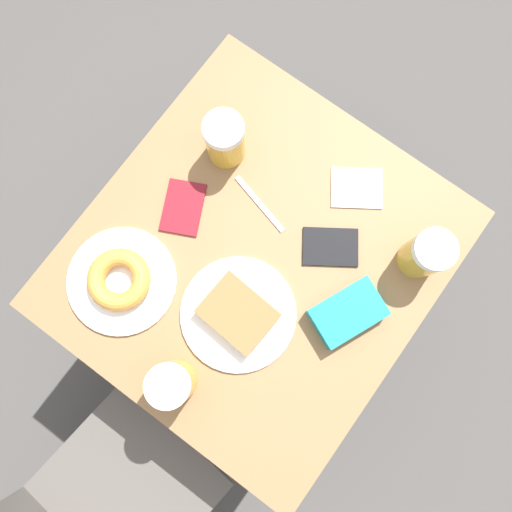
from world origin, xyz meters
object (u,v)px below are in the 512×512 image
object	(u,v)px
fork	(260,204)
beer_mug_right	(172,383)
passport_near_edge	(330,247)
plate_with_donut	(120,280)
passport_far_edge	(183,207)
plate_with_cake	(238,314)
beer_mug_left	(225,140)
blue_pouch	(347,313)
beer_mug_center	(426,254)
napkin_folded	(357,188)

from	to	relation	value
fork	beer_mug_right	bearing A→B (deg)	101.88
passport_near_edge	beer_mug_right	bearing A→B (deg)	77.23
plate_with_donut	passport_near_edge	world-z (taller)	plate_with_donut
plate_with_donut	beer_mug_right	xyz separation A→B (m)	(-0.23, 0.10, 0.05)
passport_far_edge	plate_with_cake	bearing A→B (deg)	154.00
passport_near_edge	passport_far_edge	xyz separation A→B (m)	(0.33, 0.12, 0.00)
fork	passport_far_edge	distance (m)	0.18
beer_mug_left	passport_far_edge	bearing A→B (deg)	90.38
blue_pouch	beer_mug_right	bearing A→B (deg)	57.68
beer_mug_right	beer_mug_left	bearing A→B (deg)	-64.81
plate_with_cake	fork	xyz separation A→B (m)	(0.11, -0.23, -0.01)
passport_far_edge	beer_mug_center	bearing A→B (deg)	-156.66
plate_with_donut	passport_far_edge	world-z (taller)	plate_with_donut
plate_with_cake	beer_mug_right	size ratio (longest dim) A/B	1.91
plate_with_cake	blue_pouch	world-z (taller)	blue_pouch
beer_mug_left	blue_pouch	distance (m)	0.47
plate_with_donut	beer_mug_left	world-z (taller)	beer_mug_left
passport_near_edge	passport_far_edge	bearing A→B (deg)	20.82
beer_mug_right	plate_with_donut	bearing A→B (deg)	-23.16
blue_pouch	plate_with_donut	bearing A→B (deg)	27.90
beer_mug_left	plate_with_donut	bearing A→B (deg)	89.19
beer_mug_right	fork	xyz separation A→B (m)	(0.09, -0.43, -0.07)
beer_mug_right	passport_near_edge	world-z (taller)	beer_mug_right
napkin_folded	passport_near_edge	bearing A→B (deg)	101.20
beer_mug_center	passport_far_edge	xyz separation A→B (m)	(0.50, 0.22, -0.06)
plate_with_donut	napkin_folded	world-z (taller)	plate_with_donut
passport_near_edge	blue_pouch	xyz separation A→B (m)	(-0.11, 0.10, 0.02)
beer_mug_center	napkin_folded	xyz separation A→B (m)	(0.20, -0.06, -0.07)
fork	passport_near_edge	xyz separation A→B (m)	(-0.19, -0.01, 0.00)
beer_mug_left	passport_far_edge	xyz separation A→B (m)	(-0.00, 0.17, -0.06)
plate_with_donut	blue_pouch	world-z (taller)	plate_with_donut
passport_near_edge	beer_mug_center	bearing A→B (deg)	-152.16
blue_pouch	fork	bearing A→B (deg)	-16.72
plate_with_cake	passport_near_edge	world-z (taller)	plate_with_cake
passport_far_edge	blue_pouch	distance (m)	0.44
beer_mug_right	beer_mug_center	bearing A→B (deg)	-117.18
plate_with_donut	passport_near_edge	bearing A→B (deg)	-134.44
plate_with_donut	fork	xyz separation A→B (m)	(-0.14, -0.33, -0.02)
fork	blue_pouch	world-z (taller)	blue_pouch
fork	blue_pouch	xyz separation A→B (m)	(-0.30, 0.09, 0.02)
beer_mug_left	fork	xyz separation A→B (m)	(-0.14, 0.06, -0.07)
beer_mug_center	passport_far_edge	bearing A→B (deg)	23.34
fork	passport_far_edge	xyz separation A→B (m)	(0.14, 0.11, 0.00)
beer_mug_left	plate_with_cake	bearing A→B (deg)	130.62
passport_near_edge	blue_pouch	bearing A→B (deg)	137.51
beer_mug_left	passport_near_edge	distance (m)	0.34
passport_near_edge	passport_far_edge	distance (m)	0.35
fork	passport_near_edge	distance (m)	0.19
beer_mug_center	plate_with_cake	bearing A→B (deg)	53.22
plate_with_cake	beer_mug_left	distance (m)	0.39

